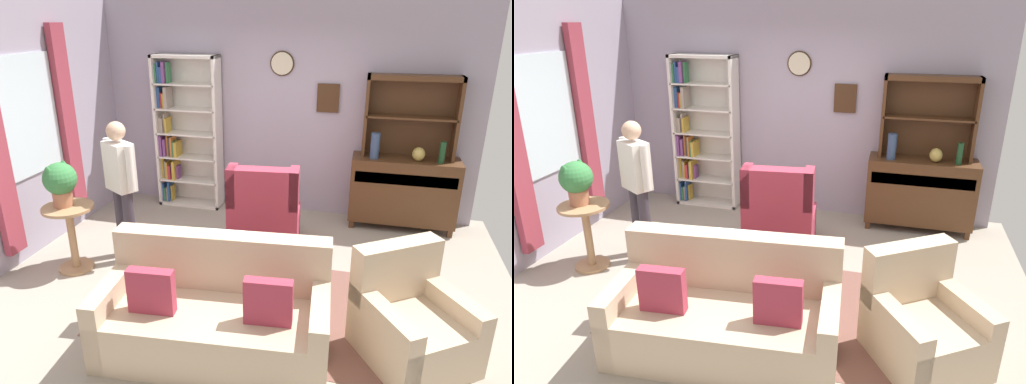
{
  "view_description": "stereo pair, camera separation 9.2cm",
  "coord_description": "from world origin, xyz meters",
  "views": [
    {
      "loc": [
        1.14,
        -3.88,
        2.55
      ],
      "look_at": [
        0.1,
        0.2,
        0.95
      ],
      "focal_mm": 32.26,
      "sensor_mm": 36.0,
      "label": 1
    },
    {
      "loc": [
        1.22,
        -3.86,
        2.55
      ],
      "look_at": [
        0.1,
        0.2,
        0.95
      ],
      "focal_mm": 32.26,
      "sensor_mm": 36.0,
      "label": 2
    }
  ],
  "objects": [
    {
      "name": "ground_plane",
      "position": [
        0.0,
        0.0,
        -0.01
      ],
      "size": [
        5.4,
        4.6,
        0.02
      ],
      "primitive_type": "cube",
      "color": "#9E9384"
    },
    {
      "name": "wall_back",
      "position": [
        0.0,
        2.13,
        1.4
      ],
      "size": [
        5.0,
        0.09,
        2.8
      ],
      "color": "#A399AD",
      "rests_on": "ground_plane"
    },
    {
      "name": "wall_left",
      "position": [
        -2.52,
        0.04,
        1.4
      ],
      "size": [
        0.16,
        4.2,
        2.8
      ],
      "color": "#A399AD",
      "rests_on": "ground_plane"
    },
    {
      "name": "area_rug",
      "position": [
        0.2,
        -0.3,
        0.0
      ],
      "size": [
        2.69,
        1.64,
        0.01
      ],
      "primitive_type": "cube",
      "color": "brown",
      "rests_on": "ground_plane"
    },
    {
      "name": "bookshelf",
      "position": [
        -1.38,
        1.95,
        1.04
      ],
      "size": [
        0.9,
        0.3,
        2.1
      ],
      "color": "silver",
      "rests_on": "ground_plane"
    },
    {
      "name": "sideboard",
      "position": [
        1.6,
        1.86,
        0.51
      ],
      "size": [
        1.3,
        0.45,
        0.92
      ],
      "color": "#4C2D19",
      "rests_on": "ground_plane"
    },
    {
      "name": "sideboard_hutch",
      "position": [
        1.6,
        1.97,
        1.56
      ],
      "size": [
        1.1,
        0.26,
        1.0
      ],
      "color": "#4C2D19",
      "rests_on": "sideboard"
    },
    {
      "name": "vase_tall",
      "position": [
        1.21,
        1.78,
        1.08
      ],
      "size": [
        0.11,
        0.11,
        0.32
      ],
      "primitive_type": "cylinder",
      "color": "#33476B",
      "rests_on": "sideboard"
    },
    {
      "name": "vase_round",
      "position": [
        1.73,
        1.79,
        1.01
      ],
      "size": [
        0.15,
        0.15,
        0.17
      ],
      "primitive_type": "ellipsoid",
      "color": "tan",
      "rests_on": "sideboard"
    },
    {
      "name": "bottle_wine",
      "position": [
        1.99,
        1.77,
        1.05
      ],
      "size": [
        0.07,
        0.07,
        0.26
      ],
      "primitive_type": "cylinder",
      "color": "#194223",
      "rests_on": "sideboard"
    },
    {
      "name": "couch_floral",
      "position": [
        0.06,
        -0.95,
        0.31
      ],
      "size": [
        1.87,
        1.01,
        0.9
      ],
      "color": "#C6AD8E",
      "rests_on": "ground_plane"
    },
    {
      "name": "armchair_floral",
      "position": [
        1.58,
        -0.65,
        0.29
      ],
      "size": [
        1.06,
        1.07,
        0.88
      ],
      "color": "#C6AD8E",
      "rests_on": "ground_plane"
    },
    {
      "name": "wingback_chair",
      "position": [
        0.04,
        0.84,
        0.38
      ],
      "size": [
        0.86,
        0.88,
        1.05
      ],
      "color": "#A33347",
      "rests_on": "ground_plane"
    },
    {
      "name": "plant_stand",
      "position": [
        -1.83,
        -0.12,
        0.45
      ],
      "size": [
        0.52,
        0.52,
        0.73
      ],
      "color": "#A87F56",
      "rests_on": "ground_plane"
    },
    {
      "name": "potted_plant_large",
      "position": [
        -1.88,
        -0.11,
        1.0
      ],
      "size": [
        0.33,
        0.33,
        0.46
      ],
      "color": "#AD6B4C",
      "rests_on": "plant_stand"
    },
    {
      "name": "person_reading",
      "position": [
        -1.4,
        0.25,
        0.91
      ],
      "size": [
        0.49,
        0.35,
        1.56
      ],
      "color": "#38333D",
      "rests_on": "ground_plane"
    },
    {
      "name": "coffee_table",
      "position": [
        0.15,
        -0.05,
        0.35
      ],
      "size": [
        0.8,
        0.5,
        0.42
      ],
      "color": "#4C2D19",
      "rests_on": "ground_plane"
    },
    {
      "name": "book_stack",
      "position": [
        0.18,
        -0.01,
        0.46
      ],
      "size": [
        0.2,
        0.16,
        0.09
      ],
      "color": "#B22D33",
      "rests_on": "coffee_table"
    }
  ]
}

